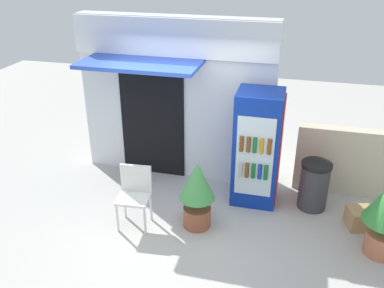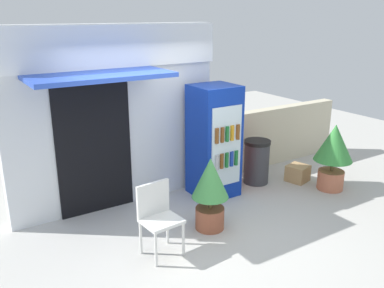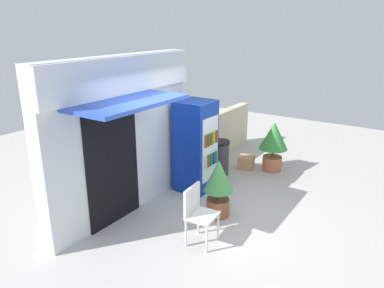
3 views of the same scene
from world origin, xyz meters
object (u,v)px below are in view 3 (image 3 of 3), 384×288
Objects in this scene: potted_plant_near_shop at (218,184)px; trash_bin at (219,158)px; drink_cooler at (196,146)px; plastic_chair at (198,210)px; cardboard_box at (246,162)px; potted_plant_curbside at (274,141)px.

trash_bin is (1.64, 0.92, -0.21)m from potted_plant_near_shop.
drink_cooler is 1.99m from plastic_chair.
cardboard_box is (0.68, -0.36, -0.25)m from trash_bin.
drink_cooler is 5.20× the size of cardboard_box.
trash_bin is at bearing 22.88° from plastic_chair.
plastic_chair is at bearing -157.12° from trash_bin.
plastic_chair is 2.75m from trash_bin.
drink_cooler is at bearing 166.66° from cardboard_box.
drink_cooler reaches higher than plastic_chair.
cardboard_box is (-0.22, 0.55, -0.56)m from potted_plant_curbside.
drink_cooler is at bearing 52.08° from potted_plant_near_shop.
plastic_chair is 3.32m from cardboard_box.
trash_bin is 2.22× the size of cardboard_box.
drink_cooler is at bearing 178.77° from trash_bin.
trash_bin is at bearing 29.26° from potted_plant_near_shop.
potted_plant_near_shop is 1.34× the size of trash_bin.
cardboard_box is (2.32, 0.56, -0.46)m from potted_plant_near_shop.
plastic_chair is 2.60× the size of cardboard_box.
trash_bin is (2.53, 1.07, -0.15)m from plastic_chair.
plastic_chair is at bearing -177.30° from potted_plant_curbside.
potted_plant_near_shop is at bearing -179.73° from potted_plant_curbside.
potted_plant_near_shop is (-0.73, -0.94, -0.31)m from drink_cooler.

